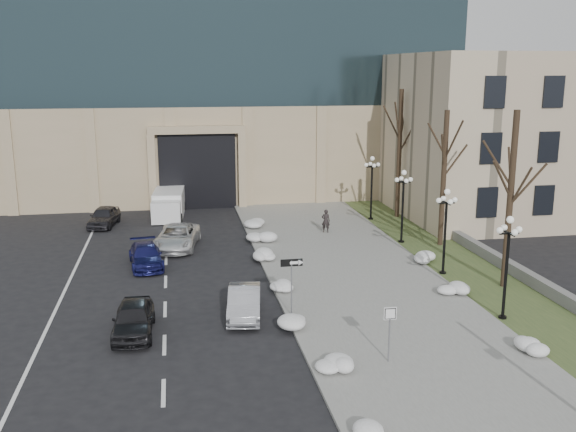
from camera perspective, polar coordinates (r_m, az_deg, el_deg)
name	(u,v)px	position (r m, az deg, el deg)	size (l,w,h in m)	color
ground	(361,405)	(22.39, 6.53, -16.34)	(160.00, 160.00, 0.00)	black
sidewalk	(350,270)	(35.65, 5.50, -4.84)	(9.00, 40.00, 0.12)	gray
curb	(269,275)	(34.74, -1.69, -5.24)	(0.30, 40.00, 0.14)	gray
grass_strip	(460,264)	(37.88, 15.04, -4.17)	(4.00, 40.00, 0.10)	#394D26
stone_wall	(477,248)	(40.38, 16.45, -2.76)	(0.50, 30.00, 0.70)	slate
classical_building	(530,132)	(54.52, 20.71, 6.96)	(22.00, 18.12, 12.00)	#C4B293
car_a	(134,319)	(27.98, -13.57, -8.87)	(1.64, 4.07, 1.39)	black
car_b	(244,302)	(29.14, -3.91, -7.66)	(1.43, 4.10, 1.35)	#B4B5BC
car_c	(146,256)	(37.09, -12.52, -3.48)	(1.74, 4.28, 1.24)	navy
car_d	(177,237)	(40.45, -9.83, -1.84)	(2.38, 5.16, 1.43)	white
car_e	(104,216)	(47.25, -16.05, -0.04)	(1.65, 4.11, 1.40)	#323136
pedestrian	(326,221)	(43.25, 3.38, -0.44)	(0.58, 0.38, 1.58)	black
box_truck	(169,204)	(49.19, -10.55, 1.05)	(2.57, 6.28, 1.95)	silver
one_way_sign	(295,269)	(28.37, 0.66, -4.77)	(1.02, 0.27, 2.76)	slate
keep_sign	(390,323)	(24.53, 9.04, -9.34)	(0.49, 0.07, 2.29)	slate
snow_clump_b	(335,369)	(23.93, 4.19, -13.44)	(1.10, 1.60, 0.36)	white
snow_clump_c	(297,321)	(28.07, 0.83, -9.28)	(1.10, 1.60, 0.36)	white
snow_clump_d	(288,289)	(31.86, 0.00, -6.51)	(1.10, 1.60, 0.36)	white
snow_clump_e	(266,258)	(36.99, -1.95, -3.73)	(1.10, 1.60, 0.36)	white
snow_clump_f	(260,238)	(41.23, -2.46, -1.97)	(1.10, 1.60, 0.36)	white
snow_clump_g	(255,225)	(44.81, -2.97, -0.76)	(1.10, 1.60, 0.36)	white
snow_clump_h	(528,349)	(27.11, 20.58, -10.99)	(1.10, 1.60, 0.36)	white
snow_clump_i	(456,292)	(32.56, 14.69, -6.52)	(1.10, 1.60, 0.36)	white
snow_clump_j	(419,258)	(37.66, 11.59, -3.69)	(1.10, 1.60, 0.36)	white
lamppost_a	(508,254)	(29.48, 18.93, -3.20)	(1.18, 1.18, 4.76)	black
lamppost_b	(446,220)	(35.09, 13.85, -0.34)	(1.18, 1.18, 4.76)	black
lamppost_c	(403,197)	(40.97, 10.19, 1.72)	(1.18, 1.18, 4.76)	black
lamppost_d	(372,179)	(47.01, 7.46, 3.25)	(1.18, 1.18, 4.76)	black
tree_near	(512,175)	(33.37, 19.30, 3.45)	(3.20, 3.20, 9.00)	black
tree_mid	(445,159)	(40.49, 13.75, 4.91)	(3.20, 3.20, 8.50)	black
tree_far	(400,136)	(47.78, 9.92, 7.05)	(3.20, 3.20, 9.50)	black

